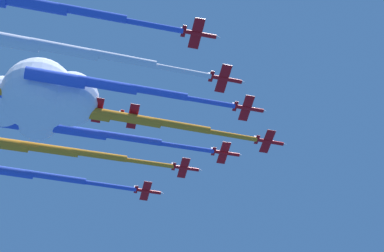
% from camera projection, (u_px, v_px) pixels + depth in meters
% --- Properties ---
extents(jet_lead, '(68.81, 21.68, 4.27)m').
position_uv_depth(jet_lead, '(130.00, 119.00, 168.27)').
color(jet_lead, red).
extents(jet_port_inner, '(77.55, 22.17, 4.29)m').
position_uv_depth(jet_port_inner, '(72.00, 131.00, 176.04)').
color(jet_port_inner, red).
extents(jet_starboard_inner, '(66.45, 20.10, 4.32)m').
position_uv_depth(jet_starboard_inner, '(106.00, 85.00, 159.64)').
color(jet_starboard_inner, red).
extents(jet_port_mid, '(71.86, 20.87, 4.19)m').
position_uv_depth(jet_port_mid, '(48.00, 149.00, 183.45)').
color(jet_port_mid, red).
extents(jet_starboard_mid, '(69.58, 21.65, 4.31)m').
position_uv_depth(jet_starboard_mid, '(63.00, 49.00, 147.51)').
color(jet_starboard_mid, red).
extents(jet_port_outer, '(77.10, 23.41, 4.20)m').
position_uv_depth(jet_port_outer, '(0.00, 170.00, 186.54)').
color(jet_port_outer, red).
extents(jet_starboard_outer, '(67.56, 19.81, 4.24)m').
position_uv_depth(jet_starboard_outer, '(31.00, 4.00, 139.79)').
color(jet_starboard_outer, red).
extents(cloud_puff, '(35.31, 28.56, 21.97)m').
position_uv_depth(cloud_puff, '(39.00, 98.00, 168.92)').
color(cloud_puff, white).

